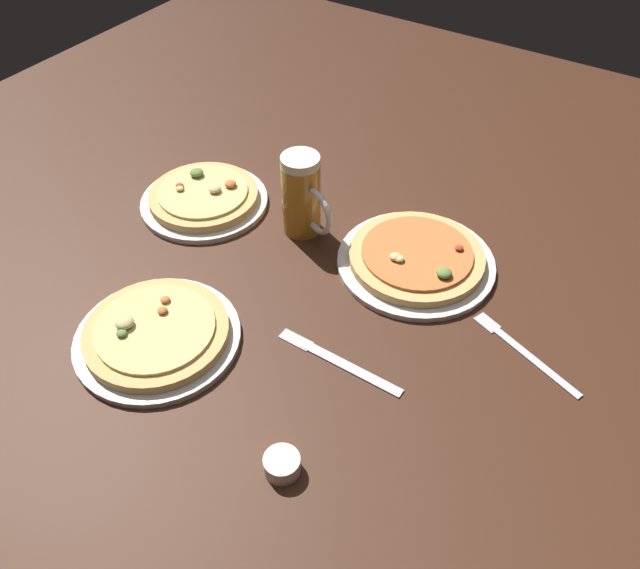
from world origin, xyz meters
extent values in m
cube|color=#3D2114|center=(0.00, 0.00, -0.01)|extent=(2.40, 2.40, 0.03)
cylinder|color=silver|center=(-0.17, -0.25, 0.01)|extent=(0.29, 0.29, 0.01)
cylinder|color=tan|center=(-0.17, -0.25, 0.02)|extent=(0.25, 0.25, 0.02)
cylinder|color=#DBC67A|center=(-0.17, -0.25, 0.03)|extent=(0.21, 0.21, 0.01)
ellipsoid|color=#C67038|center=(-0.18, -0.22, 0.04)|extent=(0.02, 0.02, 0.01)
ellipsoid|color=olive|center=(-0.20, -0.30, 0.04)|extent=(0.02, 0.02, 0.01)
ellipsoid|color=#C67038|center=(-0.20, -0.20, 0.04)|extent=(0.02, 0.02, 0.01)
ellipsoid|color=#DBC67A|center=(-0.22, -0.28, 0.04)|extent=(0.03, 0.03, 0.02)
cylinder|color=silver|center=(-0.36, 0.09, 0.01)|extent=(0.27, 0.27, 0.01)
cylinder|color=tan|center=(-0.36, 0.09, 0.02)|extent=(0.23, 0.23, 0.02)
cylinder|color=#DBC67A|center=(-0.36, 0.09, 0.03)|extent=(0.19, 0.19, 0.01)
ellipsoid|color=#B73823|center=(-0.41, 0.07, 0.04)|extent=(0.02, 0.02, 0.01)
ellipsoid|color=#DBC67A|center=(-0.40, 0.07, 0.04)|extent=(0.02, 0.02, 0.01)
ellipsoid|color=#C67038|center=(-0.32, 0.14, 0.04)|extent=(0.02, 0.02, 0.01)
ellipsoid|color=#DBC67A|center=(-0.33, 0.10, 0.04)|extent=(0.03, 0.03, 0.01)
ellipsoid|color=olive|center=(-0.40, 0.13, 0.04)|extent=(0.03, 0.03, 0.01)
cylinder|color=silver|center=(0.12, 0.16, 0.01)|extent=(0.31, 0.31, 0.01)
cylinder|color=tan|center=(0.12, 0.16, 0.02)|extent=(0.26, 0.26, 0.02)
cylinder|color=#C67038|center=(0.12, 0.16, 0.03)|extent=(0.21, 0.21, 0.01)
ellipsoid|color=#DBC67A|center=(0.10, 0.12, 0.04)|extent=(0.02, 0.02, 0.01)
ellipsoid|color=#B73823|center=(0.18, 0.21, 0.04)|extent=(0.02, 0.02, 0.01)
ellipsoid|color=olive|center=(0.19, 0.13, 0.04)|extent=(0.03, 0.03, 0.01)
ellipsoid|color=#DBC67A|center=(0.09, 0.12, 0.04)|extent=(0.02, 0.02, 0.01)
cylinder|color=#B27A23|center=(-0.13, 0.14, 0.08)|extent=(0.08, 0.08, 0.16)
cylinder|color=white|center=(-0.13, 0.14, 0.17)|extent=(0.08, 0.08, 0.02)
torus|color=silver|center=(-0.09, 0.12, 0.08)|extent=(0.10, 0.05, 0.10)
cylinder|color=silver|center=(0.15, -0.34, 0.01)|extent=(0.05, 0.05, 0.03)
cube|color=silver|center=(0.39, 0.06, 0.00)|extent=(0.18, 0.08, 0.01)
cube|color=silver|center=(0.29, 0.10, 0.00)|extent=(0.05, 0.04, 0.00)
cube|color=silver|center=(0.14, -0.12, 0.00)|extent=(0.19, 0.02, 0.01)
cube|color=silver|center=(0.03, -0.12, 0.00)|extent=(0.06, 0.02, 0.00)
camera|label=1|loc=(0.46, -0.72, 0.86)|focal=36.39mm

